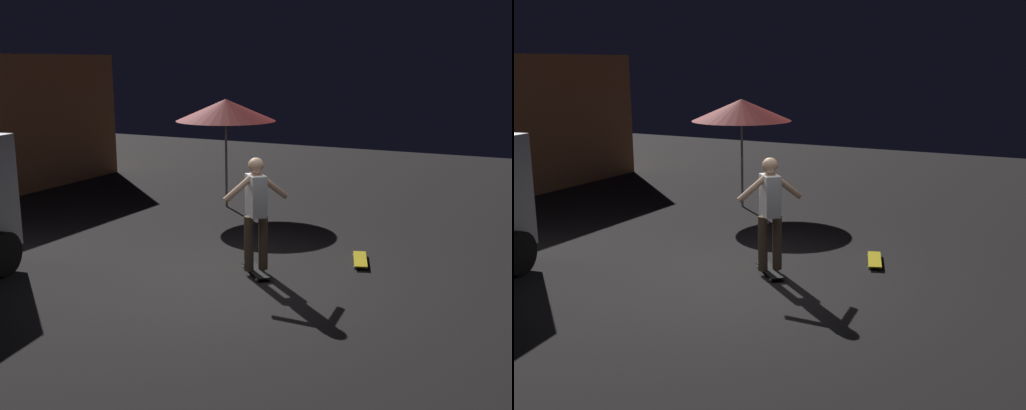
% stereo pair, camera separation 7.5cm
% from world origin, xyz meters
% --- Properties ---
extents(ground_plane, '(28.00, 28.00, 0.00)m').
position_xyz_m(ground_plane, '(0.00, 0.00, 0.00)').
color(ground_plane, black).
extents(patio_umbrella, '(2.10, 2.10, 2.30)m').
position_xyz_m(patio_umbrella, '(3.99, 2.38, 2.07)').
color(patio_umbrella, slate).
rests_on(patio_umbrella, ground_plane).
extents(skateboard_ridden, '(0.69, 0.69, 0.07)m').
position_xyz_m(skateboard_ridden, '(0.36, -0.14, 0.06)').
color(skateboard_ridden, black).
rests_on(skateboard_ridden, ground_plane).
extents(skateboard_spare, '(0.80, 0.44, 0.07)m').
position_xyz_m(skateboard_spare, '(1.55, -1.36, 0.06)').
color(skateboard_spare, gold).
rests_on(skateboard_spare, ground_plane).
extents(skater, '(0.76, 0.76, 1.67)m').
position_xyz_m(skater, '(0.36, -0.14, 1.04)').
color(skater, brown).
rests_on(skater, skateboard_ridden).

